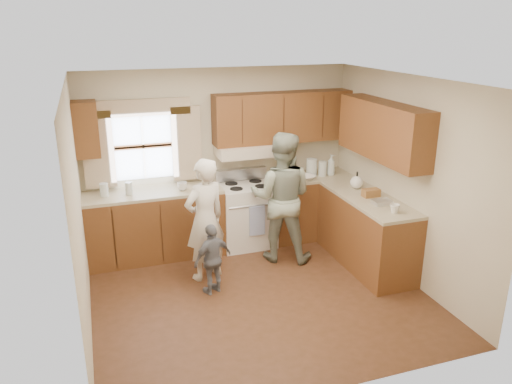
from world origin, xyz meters
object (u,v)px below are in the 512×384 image
object	(u,v)px
stove	(246,214)
woman_right	(281,197)
woman_left	(205,220)
child	(213,259)

from	to	relation	value
stove	woman_right	xyz separation A→B (m)	(0.30, -0.59, 0.41)
stove	woman_left	xyz separation A→B (m)	(-0.78, -0.79, 0.31)
woman_left	child	distance (m)	0.53
stove	child	distance (m)	1.43
woman_left	woman_right	xyz separation A→B (m)	(1.08, 0.21, 0.10)
woman_left	woman_right	world-z (taller)	woman_right
stove	child	xyz separation A→B (m)	(-0.79, -1.19, -0.03)
woman_left	child	size ratio (longest dim) A/B	1.78
woman_left	woman_right	size ratio (longest dim) A/B	0.89
woman_left	child	world-z (taller)	woman_left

